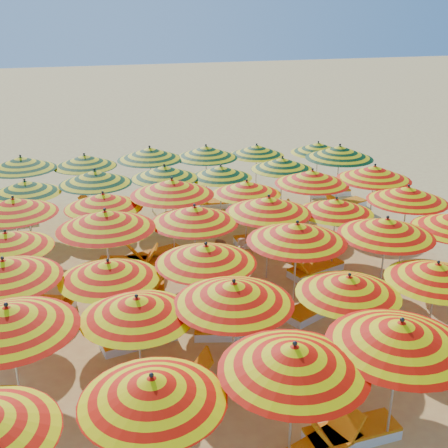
{
  "coord_description": "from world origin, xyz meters",
  "views": [
    {
      "loc": [
        -3.98,
        -13.25,
        7.26
      ],
      "look_at": [
        0.0,
        0.5,
        1.6
      ],
      "focal_mm": 45.0,
      "sensor_mm": 36.0,
      "label": 1
    }
  ],
  "objects_px": {
    "umbrella_21": "(269,205)",
    "umbrella_41": "(318,148)",
    "umbrella_1": "(152,389)",
    "umbrella_28": "(312,177)",
    "lounger_7": "(42,304)",
    "lounger_13": "(263,239)",
    "umbrella_31": "(95,177)",
    "lounger_18": "(11,220)",
    "lounger_2": "(171,381)",
    "lounger_14": "(292,240)",
    "umbrella_22": "(336,206)",
    "lounger_1": "(350,433)",
    "lounger_17": "(345,205)",
    "umbrella_38": "(150,153)",
    "umbrella_13": "(108,270)",
    "umbrella_37": "(85,161)",
    "lounger_20": "(220,203)",
    "umbrella_26": "(172,187)",
    "umbrella_35": "(340,152)",
    "umbrella_9": "(349,285)",
    "lounger_12": "(154,256)",
    "umbrella_18": "(6,240)",
    "umbrella_33": "(221,172)",
    "lounger_9": "(315,269)",
    "lounger_15": "(13,245)",
    "umbrella_19": "(105,220)",
    "umbrella_2": "(294,358)",
    "lounger_5": "(316,307)",
    "umbrella_6": "(8,318)",
    "umbrella_40": "(257,150)",
    "lounger_4": "(233,330)",
    "beachgoer_a": "(240,260)",
    "umbrella_29": "(374,173)",
    "lounger_19": "(103,209)",
    "umbrella_24": "(14,206)",
    "umbrella_25": "(103,201)",
    "umbrella_23": "(408,194)",
    "lounger_3": "(140,337)",
    "lounger_21": "(330,191)",
    "beachgoer_b": "(220,264)",
    "umbrella_39": "(206,152)",
    "umbrella_32": "(164,172)",
    "umbrella_8": "(234,293)",
    "umbrella_3": "(400,334)",
    "umbrella_20": "(195,215)",
    "lounger_10": "(2,273)",
    "umbrella_15": "(297,232)",
    "umbrella_27": "(247,188)",
    "umbrella_30": "(25,187)"
  },
  "relations": [
    {
      "from": "lounger_1",
      "to": "lounger_17",
      "type": "xyz_separation_m",
      "value": [
        5.61,
        10.94,
        0.0
      ]
    },
    {
      "from": "umbrella_31",
      "to": "beachgoer_a",
      "type": "relative_size",
      "value": 2.36
    },
    {
      "from": "umbrella_24",
      "to": "umbrella_28",
      "type": "height_order",
      "value": "umbrella_28"
    },
    {
      "from": "umbrella_30",
      "to": "umbrella_33",
      "type": "relative_size",
      "value": 0.94
    },
    {
      "from": "umbrella_2",
      "to": "umbrella_20",
      "type": "relative_size",
      "value": 1.01
    },
    {
      "from": "umbrella_1",
      "to": "umbrella_28",
      "type": "height_order",
      "value": "umbrella_28"
    },
    {
      "from": "umbrella_8",
      "to": "umbrella_19",
      "type": "bearing_deg",
      "value": 115.5
    },
    {
      "from": "umbrella_21",
      "to": "umbrella_41",
      "type": "height_order",
      "value": "umbrella_21"
    },
    {
      "from": "umbrella_33",
      "to": "umbrella_26",
      "type": "bearing_deg",
      "value": -133.92
    },
    {
      "from": "lounger_7",
      "to": "umbrella_21",
      "type": "bearing_deg",
      "value": 23.4
    },
    {
      "from": "umbrella_35",
      "to": "lounger_7",
      "type": "bearing_deg",
      "value": -156.97
    },
    {
      "from": "lounger_20",
      "to": "lounger_21",
      "type": "height_order",
      "value": "same"
    },
    {
      "from": "umbrella_2",
      "to": "lounger_5",
      "type": "height_order",
      "value": "umbrella_2"
    },
    {
      "from": "umbrella_25",
      "to": "beachgoer_b",
      "type": "relative_size",
      "value": 1.86
    },
    {
      "from": "lounger_13",
      "to": "umbrella_23",
      "type": "bearing_deg",
      "value": -34.46
    },
    {
      "from": "umbrella_32",
      "to": "umbrella_37",
      "type": "bearing_deg",
      "value": 138.18
    },
    {
      "from": "umbrella_19",
      "to": "umbrella_38",
      "type": "relative_size",
      "value": 1.15
    },
    {
      "from": "umbrella_29",
      "to": "lounger_4",
      "type": "height_order",
      "value": "umbrella_29"
    },
    {
      "from": "umbrella_3",
      "to": "lounger_20",
      "type": "relative_size",
      "value": 1.43
    },
    {
      "from": "umbrella_24",
      "to": "umbrella_25",
      "type": "height_order",
      "value": "umbrella_24"
    },
    {
      "from": "umbrella_38",
      "to": "umbrella_13",
      "type": "bearing_deg",
      "value": -104.67
    },
    {
      "from": "lounger_20",
      "to": "umbrella_41",
      "type": "bearing_deg",
      "value": -171.53
    },
    {
      "from": "umbrella_2",
      "to": "umbrella_39",
      "type": "height_order",
      "value": "umbrella_2"
    },
    {
      "from": "lounger_5",
      "to": "lounger_7",
      "type": "relative_size",
      "value": 1.0
    },
    {
      "from": "lounger_14",
      "to": "lounger_7",
      "type": "bearing_deg",
      "value": -9.38
    },
    {
      "from": "umbrella_8",
      "to": "umbrella_30",
      "type": "distance_m",
      "value": 9.43
    },
    {
      "from": "umbrella_22",
      "to": "umbrella_31",
      "type": "relative_size",
      "value": 0.88
    },
    {
      "from": "umbrella_6",
      "to": "lounger_12",
      "type": "relative_size",
      "value": 1.67
    },
    {
      "from": "umbrella_31",
      "to": "lounger_18",
      "type": "bearing_deg",
      "value": 141.54
    },
    {
      "from": "lounger_7",
      "to": "lounger_13",
      "type": "xyz_separation_m",
      "value": [
        6.79,
        2.38,
        0.0
      ]
    },
    {
      "from": "umbrella_41",
      "to": "lounger_13",
      "type": "xyz_separation_m",
      "value": [
        -3.67,
        -3.93,
        -1.83
      ]
    },
    {
      "from": "umbrella_40",
      "to": "lounger_4",
      "type": "height_order",
      "value": "umbrella_40"
    },
    {
      "from": "lounger_9",
      "to": "lounger_15",
      "type": "xyz_separation_m",
      "value": [
        -8.41,
        4.17,
        0.0
      ]
    },
    {
      "from": "umbrella_6",
      "to": "lounger_10",
      "type": "relative_size",
      "value": 1.67
    },
    {
      "from": "lounger_21",
      "to": "lounger_5",
      "type": "bearing_deg",
      "value": -114.15
    },
    {
      "from": "umbrella_27",
      "to": "lounger_2",
      "type": "relative_size",
      "value": 1.35
    },
    {
      "from": "umbrella_13",
      "to": "umbrella_18",
      "type": "distance_m",
      "value": 3.12
    },
    {
      "from": "umbrella_19",
      "to": "lounger_7",
      "type": "relative_size",
      "value": 1.75
    },
    {
      "from": "umbrella_9",
      "to": "lounger_3",
      "type": "xyz_separation_m",
      "value": [
        -3.97,
        2.14,
        -1.83
      ]
    },
    {
      "from": "umbrella_9",
      "to": "umbrella_24",
      "type": "xyz_separation_m",
      "value": [
        -6.67,
        6.32,
        0.17
      ]
    },
    {
      "from": "umbrella_29",
      "to": "lounger_19",
      "type": "bearing_deg",
      "value": 150.06
    },
    {
      "from": "lounger_2",
      "to": "lounger_14",
      "type": "distance_m",
      "value": 7.96
    },
    {
      "from": "umbrella_26",
      "to": "umbrella_37",
      "type": "bearing_deg",
      "value": 116.36
    },
    {
      "from": "lounger_7",
      "to": "umbrella_37",
      "type": "bearing_deg",
      "value": 99.15
    },
    {
      "from": "lounger_4",
      "to": "umbrella_15",
      "type": "bearing_deg",
      "value": 30.5
    },
    {
      "from": "beachgoer_a",
      "to": "lounger_4",
      "type": "bearing_deg",
      "value": 11.39
    },
    {
      "from": "lounger_2",
      "to": "lounger_14",
      "type": "relative_size",
      "value": 0.97
    },
    {
      "from": "umbrella_9",
      "to": "lounger_12",
      "type": "relative_size",
      "value": 1.24
    },
    {
      "from": "lounger_4",
      "to": "lounger_17",
      "type": "relative_size",
      "value": 1.0
    },
    {
      "from": "lounger_21",
      "to": "beachgoer_b",
      "type": "xyz_separation_m",
      "value": [
        -6.41,
        -6.41,
        0.56
      ]
    }
  ]
}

